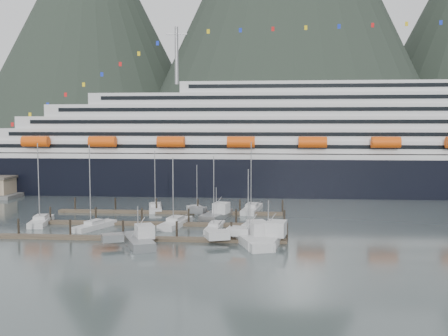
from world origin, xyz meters
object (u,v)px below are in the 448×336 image
(sailboat_d, at_px, (215,227))
(cruise_ship, at_px, (319,149))
(sailboat_g, at_px, (252,209))
(trawler_c, at_px, (249,237))
(sailboat_b, at_px, (94,226))
(trawler_e, at_px, (216,214))
(trawler_b, at_px, (137,240))
(sailboat_e, at_px, (155,208))
(sailboat_f, at_px, (196,210))
(sailboat_a, at_px, (41,222))
(trawler_d, at_px, (267,237))
(sailboat_h, at_px, (250,230))
(sailboat_c, at_px, (175,224))

(sailboat_d, bearing_deg, cruise_ship, -18.87)
(sailboat_g, height_order, trawler_c, sailboat_g)
(sailboat_b, relative_size, trawler_e, 1.39)
(trawler_b, bearing_deg, trawler_c, -104.93)
(cruise_ship, xyz_separation_m, sailboat_e, (-38.92, -34.95, -11.62))
(sailboat_e, distance_m, trawler_c, 37.68)
(sailboat_b, bearing_deg, sailboat_f, -17.34)
(sailboat_f, distance_m, trawler_b, 32.62)
(sailboat_a, xyz_separation_m, trawler_b, (22.64, -15.88, 0.42))
(sailboat_f, relative_size, sailboat_g, 0.68)
(trawler_b, relative_size, trawler_c, 0.75)
(sailboat_a, relative_size, trawler_d, 1.22)
(cruise_ship, xyz_separation_m, trawler_b, (-34.38, -68.76, -11.17))
(cruise_ship, bearing_deg, sailboat_g, -116.69)
(sailboat_d, height_order, trawler_e, sailboat_d)
(sailboat_d, bearing_deg, trawler_d, -132.52)
(cruise_ship, relative_size, sailboat_b, 13.35)
(sailboat_b, xyz_separation_m, trawler_b, (11.09, -12.49, 0.44))
(trawler_c, bearing_deg, sailboat_e, 16.05)
(cruise_ship, relative_size, trawler_d, 16.06)
(sailboat_d, height_order, sailboat_e, sailboat_d)
(cruise_ship, bearing_deg, sailboat_h, -106.72)
(sailboat_e, relative_size, trawler_d, 1.04)
(sailboat_e, bearing_deg, sailboat_g, -103.04)
(sailboat_a, height_order, sailboat_f, sailboat_a)
(trawler_b, bearing_deg, trawler_e, -47.13)
(trawler_e, bearing_deg, sailboat_a, 118.70)
(sailboat_f, bearing_deg, sailboat_b, 118.73)
(sailboat_f, bearing_deg, trawler_d, -174.43)
(sailboat_a, bearing_deg, sailboat_h, -107.83)
(trawler_c, bearing_deg, sailboat_f, 3.86)
(sailboat_f, height_order, trawler_d, sailboat_f)
(sailboat_e, height_order, sailboat_g, sailboat_g)
(sailboat_b, relative_size, sailboat_g, 1.00)
(sailboat_b, bearing_deg, trawler_c, -86.92)
(sailboat_c, distance_m, sailboat_e, 19.37)
(sailboat_a, relative_size, sailboat_h, 1.36)
(sailboat_h, bearing_deg, sailboat_e, 57.14)
(sailboat_g, bearing_deg, trawler_b, 161.68)
(sailboat_h, distance_m, trawler_b, 20.48)
(sailboat_g, bearing_deg, sailboat_h, -171.14)
(sailboat_f, relative_size, trawler_e, 0.95)
(cruise_ship, xyz_separation_m, trawler_e, (-24.54, -44.45, -11.15))
(sailboat_d, bearing_deg, sailboat_b, 96.55)
(sailboat_c, height_order, sailboat_g, sailboat_g)
(sailboat_g, relative_size, sailboat_h, 1.35)
(sailboat_e, xyz_separation_m, sailboat_h, (21.64, -22.56, -0.01))
(sailboat_f, bearing_deg, sailboat_c, 151.77)
(sailboat_h, bearing_deg, sailboat_g, 14.07)
(trawler_b, height_order, trawler_c, trawler_c)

